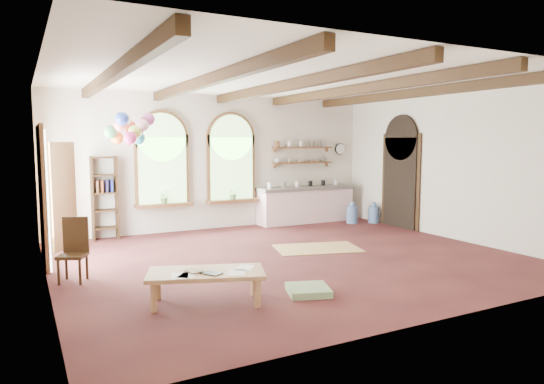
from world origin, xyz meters
TOP-DOWN VIEW (x-y plane):
  - floor at (0.00, 0.00)m, footprint 8.00×8.00m
  - ceiling_beams at (0.00, 0.00)m, footprint 6.20×6.80m
  - window_left at (-1.40, 3.43)m, footprint 1.30×0.28m
  - window_right at (0.30, 3.43)m, footprint 1.30×0.28m
  - left_doorway at (-3.95, 1.80)m, footprint 0.10×1.90m
  - right_doorway at (3.95, 1.50)m, footprint 0.10×1.30m
  - kitchen_counter at (2.30, 3.20)m, footprint 2.68×0.62m
  - wall_shelf_lower at (2.30, 3.38)m, footprint 1.70×0.24m
  - wall_shelf_upper at (2.30, 3.38)m, footprint 1.70×0.24m
  - wall_clock at (3.55, 3.45)m, footprint 0.32×0.04m
  - bookshelf at (-2.70, 3.32)m, footprint 0.53×0.32m
  - coffee_table at (-2.20, -1.64)m, footprint 1.65×1.16m
  - side_chair at (-3.64, 0.22)m, footprint 0.51×0.51m
  - floor_mat at (0.86, 0.40)m, footprint 1.84×1.40m
  - floor_cushion at (-0.80, -1.92)m, footprint 0.72×0.72m
  - water_jug_a at (3.28, 2.50)m, footprint 0.29×0.29m
  - water_jug_b at (3.82, 2.30)m, footprint 0.28×0.28m
  - balloon_cluster at (-2.40, 1.95)m, footprint 0.93×0.93m
  - table_book at (-2.43, -1.63)m, footprint 0.22×0.27m
  - tablet at (-2.18, -1.79)m, footprint 0.28×0.30m
  - potted_plant_left at (-1.40, 3.32)m, footprint 0.27×0.23m
  - potted_plant_right at (0.30, 3.32)m, footprint 0.27×0.23m
  - shelf_cup_a at (1.55, 3.38)m, footprint 0.12×0.10m
  - shelf_cup_b at (1.90, 3.38)m, footprint 0.10×0.10m
  - shelf_bowl_a at (2.25, 3.38)m, footprint 0.22×0.22m
  - shelf_bowl_b at (2.60, 3.38)m, footprint 0.20×0.20m
  - shelf_vase at (2.95, 3.38)m, footprint 0.18×0.18m

SIDE VIEW (x-z plane):
  - floor at x=0.00m, z-range 0.00..0.00m
  - floor_mat at x=0.86m, z-range 0.00..0.02m
  - floor_cushion at x=-0.80m, z-range 0.00..0.10m
  - water_jug_b at x=3.82m, z-range -0.04..0.51m
  - water_jug_a at x=3.28m, z-range -0.04..0.52m
  - side_chair at x=-3.64m, z-range -0.21..0.77m
  - coffee_table at x=-2.20m, z-range 0.16..0.59m
  - tablet at x=-2.18m, z-range 0.43..0.44m
  - table_book at x=-2.43m, z-range 0.43..0.45m
  - kitchen_counter at x=2.30m, z-range 0.01..0.95m
  - potted_plant_left at x=-1.40m, z-range 0.70..1.00m
  - potted_plant_right at x=0.30m, z-range 0.70..1.00m
  - bookshelf at x=-2.70m, z-range 0.00..1.80m
  - right_doorway at x=3.95m, z-range -0.10..2.30m
  - left_doorway at x=-3.95m, z-range -0.10..2.40m
  - wall_shelf_lower at x=2.30m, z-range 1.53..1.57m
  - shelf_bowl_a at x=2.25m, z-range 1.57..1.62m
  - shelf_bowl_b at x=2.60m, z-range 1.57..1.63m
  - shelf_cup_b at x=1.90m, z-range 1.57..1.66m
  - shelf_cup_a at x=1.55m, z-range 1.57..1.67m
  - window_left at x=-1.40m, z-range 0.53..2.73m
  - window_right at x=0.30m, z-range 0.53..2.73m
  - shelf_vase at x=2.95m, z-range 1.57..1.76m
  - wall_clock at x=3.55m, z-range 1.74..2.06m
  - wall_shelf_upper at x=2.30m, z-range 1.93..1.97m
  - balloon_cluster at x=-2.40m, z-range 1.77..2.93m
  - ceiling_beams at x=0.00m, z-range 3.01..3.19m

